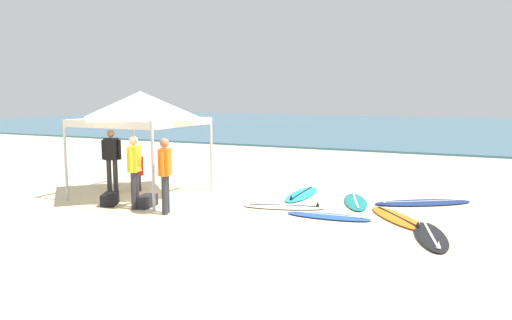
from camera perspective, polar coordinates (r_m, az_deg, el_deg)
ground_plane at (r=12.10m, az=-4.68°, el=-5.23°), size 80.00×80.00×0.00m
sea at (r=41.37m, az=16.70°, el=3.67°), size 80.00×36.00×0.10m
canopy_tent at (r=13.30m, az=-13.12°, el=6.13°), size 2.78×2.78×2.75m
surfboard_cyan at (r=13.26m, az=5.26°, el=-3.93°), size 0.67×2.18×0.19m
surfboard_orange at (r=11.18m, az=15.91°, el=-6.39°), size 1.72×2.05×0.19m
surfboard_blue at (r=11.00m, az=8.38°, el=-6.40°), size 1.89×0.59×0.19m
surfboard_teal at (r=12.57m, az=11.36°, el=-4.70°), size 1.12×2.06×0.19m
surfboard_navy at (r=12.89m, az=18.59°, el=-4.64°), size 2.43×1.88×0.19m
surfboard_black at (r=9.97m, az=19.44°, el=-8.24°), size 1.03×2.13×0.19m
surfboard_white at (r=11.81m, az=3.26°, el=-5.36°), size 2.02×1.03×0.19m
person_orange at (r=11.26m, az=-10.41°, el=-1.18°), size 0.33×0.52×1.71m
person_black at (r=14.20m, az=-16.26°, el=0.46°), size 0.52×0.33×1.71m
person_yellow at (r=11.92m, az=-13.80°, el=-0.79°), size 0.33×0.52×1.71m
person_red at (r=14.15m, az=-13.54°, el=-0.84°), size 0.51×0.35×1.20m
gear_bag_near_tent at (r=12.17m, az=-12.51°, el=-4.64°), size 0.40×0.64×0.28m
gear_bag_by_pole at (r=12.61m, az=-16.44°, el=-4.34°), size 0.56×0.68×0.28m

